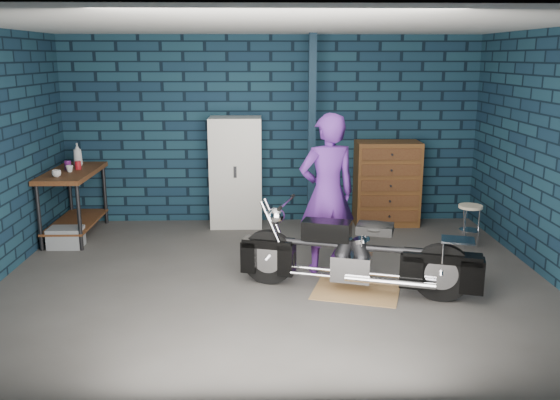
# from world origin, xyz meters

# --- Properties ---
(ground) EXTENTS (6.00, 6.00, 0.00)m
(ground) POSITION_xyz_m (0.00, 0.00, 0.00)
(ground) COLOR #4A4745
(ground) RESTS_ON ground
(room_walls) EXTENTS (6.02, 5.01, 2.71)m
(room_walls) POSITION_xyz_m (0.00, 0.55, 1.90)
(room_walls) COLOR #102436
(room_walls) RESTS_ON ground
(support_post) EXTENTS (0.10, 0.10, 2.70)m
(support_post) POSITION_xyz_m (0.55, 1.95, 1.35)
(support_post) COLOR #102333
(support_post) RESTS_ON ground
(workbench) EXTENTS (0.60, 1.40, 0.91)m
(workbench) POSITION_xyz_m (-2.68, 1.75, 0.46)
(workbench) COLOR brown
(workbench) RESTS_ON ground
(drip_mat) EXTENTS (1.03, 0.88, 0.01)m
(drip_mat) POSITION_xyz_m (0.85, -0.34, 0.00)
(drip_mat) COLOR olive
(drip_mat) RESTS_ON ground
(motorcycle) EXTENTS (2.20, 1.16, 0.94)m
(motorcycle) POSITION_xyz_m (0.85, -0.34, 0.47)
(motorcycle) COLOR black
(motorcycle) RESTS_ON ground
(person) EXTENTS (0.75, 0.58, 1.80)m
(person) POSITION_xyz_m (0.60, 0.34, 0.90)
(person) COLOR #4E217B
(person) RESTS_ON ground
(storage_bin) EXTENTS (0.42, 0.30, 0.26)m
(storage_bin) POSITION_xyz_m (-2.66, 1.25, 0.13)
(storage_bin) COLOR gray
(storage_bin) RESTS_ON ground
(locker) EXTENTS (0.73, 0.52, 1.57)m
(locker) POSITION_xyz_m (-0.51, 2.23, 0.78)
(locker) COLOR beige
(locker) RESTS_ON ground
(tool_chest) EXTENTS (0.91, 0.51, 1.21)m
(tool_chest) POSITION_xyz_m (1.67, 2.23, 0.61)
(tool_chest) COLOR brown
(tool_chest) RESTS_ON ground
(shop_stool) EXTENTS (0.38, 0.38, 0.55)m
(shop_stool) POSITION_xyz_m (2.53, 1.14, 0.28)
(shop_stool) COLOR beige
(shop_stool) RESTS_ON ground
(cup_a) EXTENTS (0.14, 0.14, 0.09)m
(cup_a) POSITION_xyz_m (-2.73, 1.33, 0.95)
(cup_a) COLOR beige
(cup_a) RESTS_ON workbench
(cup_b) EXTENTS (0.12, 0.12, 0.09)m
(cup_b) POSITION_xyz_m (-2.67, 1.66, 0.95)
(cup_b) COLOR beige
(cup_b) RESTS_ON workbench
(mug_purple) EXTENTS (0.12, 0.12, 0.12)m
(mug_purple) POSITION_xyz_m (-2.75, 1.82, 0.97)
(mug_purple) COLOR #5F1967
(mug_purple) RESTS_ON workbench
(mug_red) EXTENTS (0.10, 0.10, 0.11)m
(mug_red) POSITION_xyz_m (-2.62, 1.85, 0.97)
(mug_red) COLOR #A7161E
(mug_red) RESTS_ON workbench
(bottle) EXTENTS (0.15, 0.15, 0.32)m
(bottle) POSITION_xyz_m (-2.70, 2.12, 1.07)
(bottle) COLOR gray
(bottle) RESTS_ON workbench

